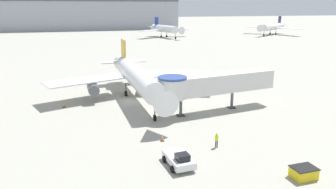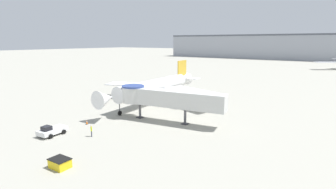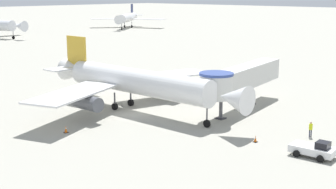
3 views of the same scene
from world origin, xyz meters
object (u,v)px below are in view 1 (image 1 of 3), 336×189
jet_bridge (210,84)px  traffic_cone_port_wing (64,105)px  background_jet_blue_tail (166,29)px  ground_crew_marshaller (217,139)px  traffic_cone_near_nose (162,138)px  background_jet_navy_tail (272,27)px  main_airplane (136,77)px  service_container_yellow (304,173)px  pushback_tug_white (179,159)px

jet_bridge → traffic_cone_port_wing: jet_bridge is taller
traffic_cone_port_wing → background_jet_blue_tail: bearing=66.5°
jet_bridge → traffic_cone_port_wing: bearing=149.4°
ground_crew_marshaller → background_jet_blue_tail: 131.04m
traffic_cone_near_nose → background_jet_blue_tail: bearing=74.2°
background_jet_blue_tail → background_jet_navy_tail: background_jet_blue_tail is taller
jet_bridge → background_jet_blue_tail: bearing=68.6°
jet_bridge → ground_crew_marshaller: jet_bridge is taller
main_airplane → traffic_cone_port_wing: size_ratio=40.72×
service_container_yellow → background_jet_blue_tail: size_ratio=0.09×
ground_crew_marshaller → background_jet_navy_tail: 155.28m
jet_bridge → traffic_cone_near_nose: (-9.71, -8.86, -3.89)m
traffic_cone_near_nose → background_jet_navy_tail: (94.88, 123.43, 3.95)m
jet_bridge → pushback_tug_white: bearing=-131.5°
pushback_tug_white → background_jet_blue_tail: 135.26m
pushback_tug_white → jet_bridge: bearing=52.7°
background_jet_navy_tail → traffic_cone_near_nose: bearing=-73.0°
main_airplane → background_jet_navy_tail: background_jet_navy_tail is taller
main_airplane → background_jet_blue_tail: background_jet_blue_tail is taller
ground_crew_marshaller → background_jet_blue_tail: background_jet_blue_tail is taller
ground_crew_marshaller → background_jet_blue_tail: size_ratio=0.06×
ground_crew_marshaller → background_jet_blue_tail: bearing=-58.6°
service_container_yellow → background_jet_navy_tail: bearing=58.0°
service_container_yellow → background_jet_navy_tail: size_ratio=0.08×
ground_crew_marshaller → service_container_yellow: bearing=164.8°
pushback_tug_white → traffic_cone_port_wing: bearing=110.9°
jet_bridge → traffic_cone_near_nose: jet_bridge is taller
main_airplane → ground_crew_marshaller: (4.89, -22.34, -2.82)m
pushback_tug_white → service_container_yellow: pushback_tug_white is taller
traffic_cone_port_wing → traffic_cone_near_nose: bearing=-56.5°
main_airplane → service_container_yellow: bearing=-73.8°
service_container_yellow → traffic_cone_near_nose: 15.75m
service_container_yellow → jet_bridge: bearing=91.7°
traffic_cone_port_wing → jet_bridge: bearing=-21.5°
jet_bridge → traffic_cone_port_wing: 23.01m
service_container_yellow → ground_crew_marshaller: ground_crew_marshaller is taller
traffic_cone_port_wing → traffic_cone_near_nose: 20.62m
pushback_tug_white → traffic_cone_near_nose: (-0.00, 6.42, -0.37)m
traffic_cone_port_wing → background_jet_blue_tail: background_jet_blue_tail is taller
traffic_cone_port_wing → background_jet_navy_tail: 150.32m
service_container_yellow → background_jet_blue_tail: bearing=79.7°
traffic_cone_port_wing → background_jet_blue_tail: (46.45, 106.97, 3.94)m
traffic_cone_port_wing → background_jet_navy_tail: (106.27, 106.24, 3.93)m
jet_bridge → ground_crew_marshaller: size_ratio=11.11×
ground_crew_marshaller → background_jet_navy_tail: bearing=-80.7°
traffic_cone_port_wing → ground_crew_marshaller: ground_crew_marshaller is taller
service_container_yellow → main_airplane: bearing=107.7°
service_container_yellow → traffic_cone_port_wing: 36.29m
main_airplane → traffic_cone_near_nose: bearing=-93.0°
background_jet_blue_tail → background_jet_navy_tail: 59.82m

